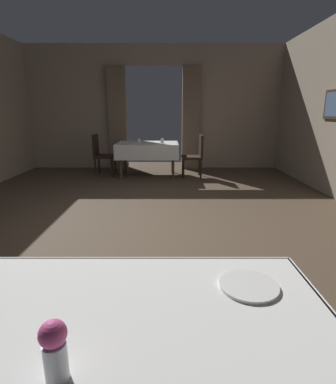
{
  "coord_description": "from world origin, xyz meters",
  "views": [
    {
      "loc": [
        0.34,
        -3.6,
        1.41
      ],
      "look_at": [
        0.36,
        0.4,
        0.34
      ],
      "focal_mm": 27.88,
      "sensor_mm": 36.0,
      "label": 1
    }
  ],
  "objects_px": {
    "dining_table_mid": "(147,147)",
    "glass_mid_a": "(138,141)",
    "flower_vase_near": "(53,349)",
    "plate_near_b": "(248,285)",
    "chair_mid_right": "(195,154)",
    "chair_mid_left": "(100,153)",
    "glass_mid_b": "(161,141)",
    "plate_mid_c": "(157,144)",
    "dining_table_near": "(126,355)"
  },
  "relations": [
    {
      "from": "flower_vase_near",
      "to": "glass_mid_a",
      "type": "bearing_deg",
      "value": 93.45
    },
    {
      "from": "flower_vase_near",
      "to": "chair_mid_right",
      "type": "bearing_deg",
      "value": 81.5
    },
    {
      "from": "glass_mid_b",
      "to": "plate_mid_c",
      "type": "relative_size",
      "value": 0.48
    },
    {
      "from": "flower_vase_near",
      "to": "glass_mid_a",
      "type": "relative_size",
      "value": 2.01
    },
    {
      "from": "chair_mid_right",
      "to": "plate_mid_c",
      "type": "bearing_deg",
      "value": -164.49
    },
    {
      "from": "chair_mid_left",
      "to": "plate_mid_c",
      "type": "xyz_separation_m",
      "value": [
        1.3,
        -0.4,
        0.24
      ]
    },
    {
      "from": "chair_mid_right",
      "to": "chair_mid_left",
      "type": "xyz_separation_m",
      "value": [
        -2.14,
        0.17,
        0.0
      ]
    },
    {
      "from": "chair_mid_right",
      "to": "glass_mid_a",
      "type": "xyz_separation_m",
      "value": [
        -1.26,
        0.11,
        0.28
      ]
    },
    {
      "from": "chair_mid_right",
      "to": "flower_vase_near",
      "type": "distance_m",
      "value": 6.07
    },
    {
      "from": "chair_mid_left",
      "to": "dining_table_near",
      "type": "bearing_deg",
      "value": -76.92
    },
    {
      "from": "dining_table_near",
      "to": "chair_mid_right",
      "type": "height_order",
      "value": "chair_mid_right"
    },
    {
      "from": "flower_vase_near",
      "to": "plate_near_b",
      "type": "relative_size",
      "value": 0.74
    },
    {
      "from": "dining_table_near",
      "to": "dining_table_mid",
      "type": "height_order",
      "value": "same"
    },
    {
      "from": "chair_mid_right",
      "to": "glass_mid_a",
      "type": "relative_size",
      "value": 10.96
    },
    {
      "from": "glass_mid_b",
      "to": "dining_table_near",
      "type": "bearing_deg",
      "value": -90.01
    },
    {
      "from": "dining_table_mid",
      "to": "glass_mid_b",
      "type": "height_order",
      "value": "glass_mid_b"
    },
    {
      "from": "flower_vase_near",
      "to": "glass_mid_b",
      "type": "relative_size",
      "value": 1.74
    },
    {
      "from": "glass_mid_b",
      "to": "chair_mid_right",
      "type": "bearing_deg",
      "value": -5.26
    },
    {
      "from": "plate_near_b",
      "to": "flower_vase_near",
      "type": "bearing_deg",
      "value": -145.23
    },
    {
      "from": "chair_mid_right",
      "to": "plate_near_b",
      "type": "height_order",
      "value": "chair_mid_right"
    },
    {
      "from": "dining_table_near",
      "to": "glass_mid_a",
      "type": "relative_size",
      "value": 16.64
    },
    {
      "from": "dining_table_mid",
      "to": "glass_mid_a",
      "type": "xyz_separation_m",
      "value": [
        -0.19,
        0.01,
        0.14
      ]
    },
    {
      "from": "glass_mid_a",
      "to": "plate_mid_c",
      "type": "xyz_separation_m",
      "value": [
        0.43,
        -0.34,
        -0.04
      ]
    },
    {
      "from": "chair_mid_left",
      "to": "plate_mid_c",
      "type": "height_order",
      "value": "chair_mid_left"
    },
    {
      "from": "glass_mid_b",
      "to": "dining_table_mid",
      "type": "bearing_deg",
      "value": 174.03
    },
    {
      "from": "dining_table_mid",
      "to": "chair_mid_left",
      "type": "xyz_separation_m",
      "value": [
        -1.07,
        0.07,
        -0.13
      ]
    },
    {
      "from": "chair_mid_left",
      "to": "glass_mid_b",
      "type": "relative_size",
      "value": 9.5
    },
    {
      "from": "dining_table_mid",
      "to": "chair_mid_left",
      "type": "relative_size",
      "value": 1.47
    },
    {
      "from": "dining_table_near",
      "to": "plate_mid_c",
      "type": "relative_size",
      "value": 6.91
    },
    {
      "from": "flower_vase_near",
      "to": "dining_table_near",
      "type": "bearing_deg",
      "value": 49.51
    },
    {
      "from": "dining_table_mid",
      "to": "chair_mid_right",
      "type": "bearing_deg",
      "value": -5.48
    },
    {
      "from": "dining_table_near",
      "to": "glass_mid_a",
      "type": "distance_m",
      "value": 5.95
    },
    {
      "from": "flower_vase_near",
      "to": "glass_mid_b",
      "type": "xyz_separation_m",
      "value": [
        0.15,
        6.06,
        -0.04
      ]
    },
    {
      "from": "chair_mid_right",
      "to": "flower_vase_near",
      "type": "height_order",
      "value": "chair_mid_right"
    },
    {
      "from": "dining_table_near",
      "to": "plate_mid_c",
      "type": "bearing_deg",
      "value": 90.92
    },
    {
      "from": "glass_mid_b",
      "to": "glass_mid_a",
      "type": "bearing_deg",
      "value": 175.56
    },
    {
      "from": "chair_mid_right",
      "to": "chair_mid_left",
      "type": "bearing_deg",
      "value": 175.44
    },
    {
      "from": "dining_table_mid",
      "to": "glass_mid_a",
      "type": "bearing_deg",
      "value": 178.12
    },
    {
      "from": "chair_mid_left",
      "to": "glass_mid_a",
      "type": "height_order",
      "value": "chair_mid_left"
    },
    {
      "from": "chair_mid_left",
      "to": "flower_vase_near",
      "type": "distance_m",
      "value": 6.29
    },
    {
      "from": "glass_mid_b",
      "to": "flower_vase_near",
      "type": "bearing_deg",
      "value": -91.42
    },
    {
      "from": "chair_mid_left",
      "to": "glass_mid_b",
      "type": "xyz_separation_m",
      "value": [
        1.39,
        -0.1,
        0.28
      ]
    },
    {
      "from": "plate_mid_c",
      "to": "chair_mid_left",
      "type": "bearing_deg",
      "value": 162.81
    },
    {
      "from": "flower_vase_near",
      "to": "plate_near_b",
      "type": "distance_m",
      "value": 0.73
    },
    {
      "from": "flower_vase_near",
      "to": "glass_mid_b",
      "type": "bearing_deg",
      "value": 88.58
    },
    {
      "from": "glass_mid_a",
      "to": "chair_mid_right",
      "type": "bearing_deg",
      "value": -4.92
    },
    {
      "from": "glass_mid_a",
      "to": "plate_near_b",
      "type": "bearing_deg",
      "value": -80.36
    },
    {
      "from": "chair_mid_right",
      "to": "plate_near_b",
      "type": "relative_size",
      "value": 4.03
    },
    {
      "from": "dining_table_mid",
      "to": "dining_table_near",
      "type": "bearing_deg",
      "value": -86.88
    },
    {
      "from": "flower_vase_near",
      "to": "plate_mid_c",
      "type": "distance_m",
      "value": 5.76
    }
  ]
}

